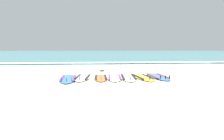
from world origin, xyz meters
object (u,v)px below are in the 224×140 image
(surfboard_1, at_px, (83,78))
(surfboard_6, at_px, (158,77))
(surfboard_0, at_px, (68,79))
(surfboard_3, at_px, (115,78))
(surfboard_5, at_px, (143,77))
(surfboard_2, at_px, (101,78))
(surfboard_4, at_px, (128,77))

(surfboard_1, xyz_separation_m, surfboard_6, (2.90, 0.05, 0.00))
(surfboard_0, distance_m, surfboard_1, 0.56)
(surfboard_3, bearing_deg, surfboard_5, -1.97)
(surfboard_1, height_order, surfboard_2, same)
(surfboard_1, height_order, surfboard_4, same)
(surfboard_3, xyz_separation_m, surfboard_6, (1.71, 0.17, 0.00))
(surfboard_2, bearing_deg, surfboard_4, 0.46)
(surfboard_0, relative_size, surfboard_5, 1.10)
(surfboard_0, relative_size, surfboard_4, 1.04)
(surfboard_3, relative_size, surfboard_4, 0.93)
(surfboard_6, bearing_deg, surfboard_1, -179.04)
(surfboard_3, height_order, surfboard_4, same)
(surfboard_0, relative_size, surfboard_3, 1.12)
(surfboard_1, distance_m, surfboard_5, 2.27)
(surfboard_5, bearing_deg, surfboard_0, -178.94)
(surfboard_2, xyz_separation_m, surfboard_6, (2.23, 0.18, 0.00))
(surfboard_3, height_order, surfboard_5, same)
(surfboard_1, bearing_deg, surfboard_3, -5.99)
(surfboard_6, bearing_deg, surfboard_0, -175.62)
(surfboard_0, xyz_separation_m, surfboard_3, (1.71, 0.09, -0.00))
(surfboard_1, xyz_separation_m, surfboard_2, (0.67, -0.13, 0.00))
(surfboard_2, height_order, surfboard_3, same)
(surfboard_2, height_order, surfboard_6, same)
(surfboard_3, bearing_deg, surfboard_4, 0.07)
(surfboard_0, bearing_deg, surfboard_6, 4.38)
(surfboard_3, relative_size, surfboard_6, 0.92)
(surfboard_6, bearing_deg, surfboard_2, -175.35)
(surfboard_0, distance_m, surfboard_5, 2.78)
(surfboard_2, relative_size, surfboard_6, 0.84)
(surfboard_4, relative_size, surfboard_5, 1.05)
(surfboard_1, bearing_deg, surfboard_2, -11.17)
(surfboard_0, xyz_separation_m, surfboard_1, (0.52, 0.21, -0.00))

